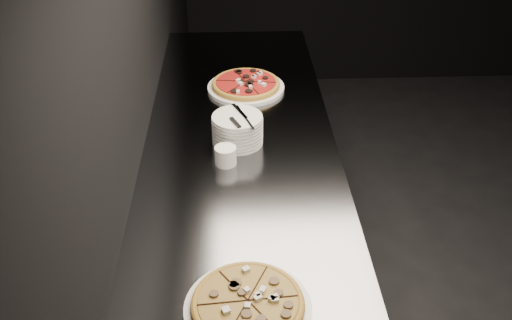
{
  "coord_description": "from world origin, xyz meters",
  "views": [
    {
      "loc": [
        -2.15,
        -1.81,
        2.09
      ],
      "look_at": [
        -2.08,
        -0.2,
        1.01
      ],
      "focal_mm": 40.0,
      "sensor_mm": 36.0,
      "label": 1
    }
  ],
  "objects_px": {
    "counter": "(242,242)",
    "pizza_tomato": "(246,85)",
    "pizza_mushroom": "(248,305)",
    "ramekin": "(226,155)",
    "plate_stack": "(237,129)",
    "cutlery": "(239,118)"
  },
  "relations": [
    {
      "from": "counter",
      "to": "pizza_tomato",
      "type": "bearing_deg",
      "value": 86.18
    },
    {
      "from": "pizza_tomato",
      "to": "pizza_mushroom",
      "type": "bearing_deg",
      "value": -91.34
    },
    {
      "from": "counter",
      "to": "pizza_mushroom",
      "type": "relative_size",
      "value": 7.19
    },
    {
      "from": "ramekin",
      "to": "pizza_mushroom",
      "type": "bearing_deg",
      "value": -85.12
    },
    {
      "from": "ramekin",
      "to": "plate_stack",
      "type": "bearing_deg",
      "value": 72.67
    },
    {
      "from": "plate_stack",
      "to": "cutlery",
      "type": "bearing_deg",
      "value": -62.38
    },
    {
      "from": "cutlery",
      "to": "counter",
      "type": "bearing_deg",
      "value": -110.89
    },
    {
      "from": "plate_stack",
      "to": "ramekin",
      "type": "xyz_separation_m",
      "value": [
        -0.05,
        -0.15,
        -0.02
      ]
    },
    {
      "from": "counter",
      "to": "plate_stack",
      "type": "xyz_separation_m",
      "value": [
        -0.01,
        0.06,
        0.52
      ]
    },
    {
      "from": "cutlery",
      "to": "ramekin",
      "type": "bearing_deg",
      "value": -135.89
    },
    {
      "from": "pizza_tomato",
      "to": "cutlery",
      "type": "height_order",
      "value": "cutlery"
    },
    {
      "from": "counter",
      "to": "pizza_mushroom",
      "type": "distance_m",
      "value": 0.92
    },
    {
      "from": "counter",
      "to": "plate_stack",
      "type": "relative_size",
      "value": 12.71
    },
    {
      "from": "pizza_mushroom",
      "to": "cutlery",
      "type": "relative_size",
      "value": 1.66
    },
    {
      "from": "cutlery",
      "to": "ramekin",
      "type": "relative_size",
      "value": 2.59
    },
    {
      "from": "cutlery",
      "to": "pizza_tomato",
      "type": "bearing_deg",
      "value": 61.7
    },
    {
      "from": "counter",
      "to": "pizza_mushroom",
      "type": "xyz_separation_m",
      "value": [
        0.0,
        -0.78,
        0.48
      ]
    },
    {
      "from": "pizza_tomato",
      "to": "cutlery",
      "type": "bearing_deg",
      "value": -94.51
    },
    {
      "from": "counter",
      "to": "ramekin",
      "type": "height_order",
      "value": "ramekin"
    },
    {
      "from": "plate_stack",
      "to": "pizza_mushroom",
      "type": "bearing_deg",
      "value": -89.04
    },
    {
      "from": "counter",
      "to": "cutlery",
      "type": "height_order",
      "value": "cutlery"
    },
    {
      "from": "counter",
      "to": "ramekin",
      "type": "relative_size",
      "value": 30.97
    }
  ]
}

